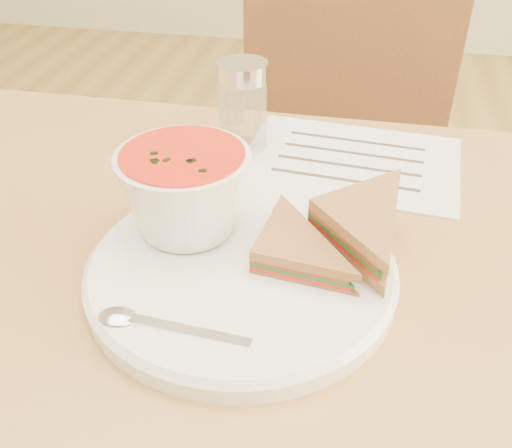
% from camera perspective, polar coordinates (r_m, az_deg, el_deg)
% --- Properties ---
extents(chair_far, '(0.52, 0.52, 1.00)m').
position_cam_1_polar(chair_far, '(1.14, 5.45, 3.20)').
color(chair_far, brown).
rests_on(chair_far, floor).
extents(plate, '(0.33, 0.33, 0.02)m').
position_cam_1_polar(plate, '(0.54, -1.47, -4.71)').
color(plate, white).
rests_on(plate, dining_table).
extents(soup_bowl, '(0.16, 0.16, 0.09)m').
position_cam_1_polar(soup_bowl, '(0.55, -7.05, 2.85)').
color(soup_bowl, white).
rests_on(soup_bowl, plate).
extents(sandwich_half_a, '(0.11, 0.11, 0.03)m').
position_cam_1_polar(sandwich_half_a, '(0.51, -0.66, -4.15)').
color(sandwich_half_a, '#AE7C3D').
rests_on(sandwich_half_a, plate).
extents(sandwich_half_b, '(0.16, 0.16, 0.04)m').
position_cam_1_polar(sandwich_half_b, '(0.55, 5.21, 0.97)').
color(sandwich_half_b, '#AE7C3D').
rests_on(sandwich_half_b, plate).
extents(spoon, '(0.17, 0.04, 0.01)m').
position_cam_1_polar(spoon, '(0.47, -8.06, -10.34)').
color(spoon, silver).
rests_on(spoon, plate).
extents(paper_menu, '(0.29, 0.22, 0.00)m').
position_cam_1_polar(paper_menu, '(0.74, 9.40, 6.30)').
color(paper_menu, white).
rests_on(paper_menu, dining_table).
extents(condiment_shaker, '(0.07, 0.07, 0.12)m').
position_cam_1_polar(condiment_shaker, '(0.74, -1.34, 11.64)').
color(condiment_shaker, silver).
rests_on(condiment_shaker, dining_table).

